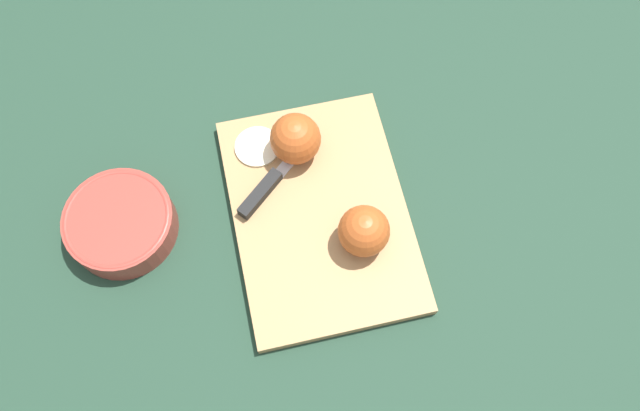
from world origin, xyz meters
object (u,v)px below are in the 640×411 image
(apple_half_left, at_px, (364,231))
(knife, at_px, (265,188))
(apple_half_right, at_px, (295,139))
(bowl, at_px, (120,222))

(apple_half_left, xyz_separation_m, knife, (0.08, 0.13, -0.03))
(apple_half_right, height_order, knife, apple_half_right)
(apple_half_right, distance_m, bowl, 0.26)
(apple_half_left, xyz_separation_m, bowl, (0.05, 0.32, -0.03))
(apple_half_left, distance_m, bowl, 0.33)
(apple_half_left, xyz_separation_m, apple_half_right, (0.14, 0.08, 0.00))
(apple_half_right, bearing_deg, apple_half_left, -123.01)
(apple_half_left, bearing_deg, bowl, -62.87)
(apple_half_right, bearing_deg, knife, 169.23)
(bowl, bearing_deg, apple_half_right, -68.94)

